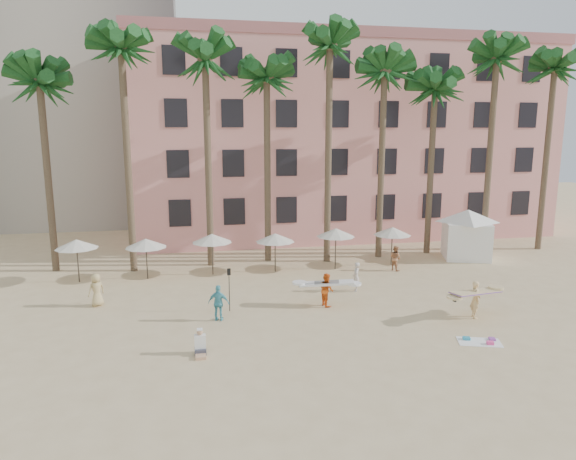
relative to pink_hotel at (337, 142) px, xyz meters
The scene contains 11 objects.
ground 28.09m from the pink_hotel, 105.07° to the right, with size 120.00×120.00×0.00m, color #D1B789.
pink_hotel is the anchor object (origin of this frame).
palm_row 13.71m from the pink_hotel, 120.56° to the right, with size 44.40×5.40×16.30m.
umbrella_row 17.73m from the pink_hotel, 126.53° to the right, with size 22.50×2.70×2.73m.
cabana 15.10m from the pink_hotel, 64.44° to the right, with size 5.73×5.73×3.50m.
beach_towel 27.53m from the pink_hotel, 92.60° to the right, with size 2.03×1.53×0.14m.
carrier_yellow 24.58m from the pink_hotel, 89.66° to the right, with size 3.05×1.72×1.86m.
carrier_white 22.62m from the pink_hotel, 107.58° to the right, with size 2.92×1.44×1.73m.
beachgoers 21.68m from the pink_hotel, 117.33° to the right, with size 18.90×7.72×1.76m.
paddle 24.27m from the pink_hotel, 119.52° to the right, with size 0.18×0.04×2.23m.
seated_man 29.46m from the pink_hotel, 117.43° to the right, with size 0.47×0.82×1.07m.
Camera 1 is at (-6.37, -19.14, 8.98)m, focal length 32.00 mm.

